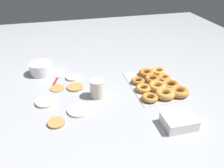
% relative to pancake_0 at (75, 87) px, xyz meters
% --- Properties ---
extents(ground_plane, '(3.00, 3.00, 0.00)m').
position_rel_pancake_0_xyz_m(ground_plane, '(-0.06, -0.07, -0.01)').
color(ground_plane, '#9EA0A5').
extents(pancake_0, '(0.09, 0.09, 0.01)m').
position_rel_pancake_0_xyz_m(pancake_0, '(0.00, 0.00, 0.00)').
color(pancake_0, '#B27F42').
rests_on(pancake_0, ground_plane).
extents(pancake_1, '(0.11, 0.11, 0.01)m').
position_rel_pancake_0_xyz_m(pancake_1, '(-0.23, 0.01, 0.00)').
color(pancake_1, silver).
rests_on(pancake_1, ground_plane).
extents(pancake_2, '(0.11, 0.11, 0.01)m').
position_rel_pancake_0_xyz_m(pancake_2, '(-0.11, 0.17, 0.00)').
color(pancake_2, beige).
rests_on(pancake_2, ground_plane).
extents(pancake_3, '(0.09, 0.09, 0.01)m').
position_rel_pancake_0_xyz_m(pancake_3, '(0.12, -0.00, 0.00)').
color(pancake_3, silver).
rests_on(pancake_3, ground_plane).
extents(pancake_4, '(0.08, 0.08, 0.01)m').
position_rel_pancake_0_xyz_m(pancake_4, '(0.02, 0.10, -0.00)').
color(pancake_4, '#B27F42').
rests_on(pancake_4, ground_plane).
extents(pancake_5, '(0.08, 0.08, 0.01)m').
position_rel_pancake_0_xyz_m(pancake_5, '(-0.30, 0.12, 0.00)').
color(pancake_5, '#B27F42').
rests_on(pancake_5, ground_plane).
extents(donut_tray, '(0.39, 0.28, 0.04)m').
position_rel_pancake_0_xyz_m(donut_tray, '(-0.11, -0.47, 0.01)').
color(donut_tray, '#ADAFB5').
rests_on(donut_tray, ground_plane).
extents(batter_bowl, '(0.14, 0.14, 0.07)m').
position_rel_pancake_0_xyz_m(batter_bowl, '(0.23, 0.19, 0.03)').
color(batter_bowl, white).
rests_on(batter_bowl, ground_plane).
extents(container_stack, '(0.11, 0.14, 0.05)m').
position_rel_pancake_0_xyz_m(container_stack, '(-0.45, -0.42, 0.02)').
color(container_stack, white).
rests_on(container_stack, ground_plane).
extents(paper_cup, '(0.08, 0.08, 0.10)m').
position_rel_pancake_0_xyz_m(paper_cup, '(-0.12, -0.11, 0.04)').
color(paper_cup, beige).
rests_on(paper_cup, ground_plane).
extents(spatula, '(0.25, 0.11, 0.01)m').
position_rel_pancake_0_xyz_m(spatula, '(0.18, 0.08, -0.00)').
color(spatula, maroon).
rests_on(spatula, ground_plane).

